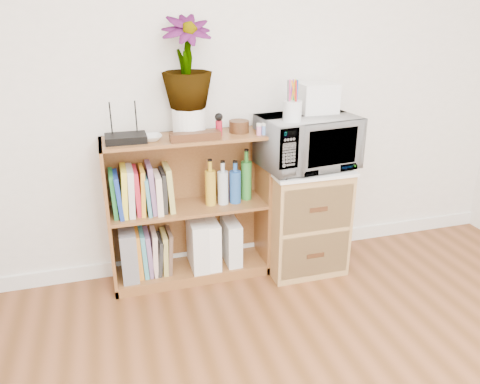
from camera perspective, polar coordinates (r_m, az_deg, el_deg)
name	(u,v)px	position (r m, az deg, el deg)	size (l,w,h in m)	color
skirting_board	(236,251)	(3.35, -0.45, -7.21)	(4.00, 0.02, 0.10)	white
bookshelf	(189,210)	(2.97, -6.25, -2.16)	(1.00, 0.30, 0.95)	brown
wicker_unit	(303,218)	(3.15, 7.63, -3.20)	(0.50, 0.45, 0.70)	#9E7542
microwave	(307,142)	(2.96, 8.22, 6.08)	(0.58, 0.39, 0.32)	silver
pen_cup	(292,111)	(2.77, 6.40, 9.79)	(0.11, 0.11, 0.12)	silver
small_appliance	(317,98)	(3.03, 9.35, 11.27)	(0.23, 0.19, 0.18)	white
router	(126,138)	(2.75, -13.76, 6.38)	(0.23, 0.16, 0.04)	black
white_bowl	(151,138)	(2.75, -10.84, 6.51)	(0.13, 0.13, 0.03)	silver
plant_pot	(189,122)	(2.81, -6.24, 8.51)	(0.19, 0.19, 0.17)	white
potted_plant	(187,63)	(2.75, -6.54, 15.39)	(0.29, 0.29, 0.51)	#2E7534
trinket_box	(195,136)	(2.71, -5.47, 6.76)	(0.29, 0.07, 0.05)	#381A0F
kokeshi_doll	(219,128)	(2.80, -2.58, 7.76)	(0.04, 0.04, 0.09)	maroon
wooden_bowl	(239,126)	(2.88, -0.12, 8.00)	(0.12, 0.12, 0.07)	#3A230F
paint_jars	(264,130)	(2.83, 2.97, 7.52)	(0.10, 0.04, 0.05)	pink
file_box	(128,252)	(3.04, -13.45, -7.14)	(0.10, 0.26, 0.33)	slate
magazine_holder_left	(198,243)	(3.07, -5.19, -6.25)	(0.10, 0.26, 0.33)	silver
magazine_holder_mid	(210,242)	(3.08, -3.73, -6.14)	(0.10, 0.26, 0.32)	white
magazine_holder_right	(231,241)	(3.12, -1.08, -6.00)	(0.09, 0.24, 0.29)	silver
cookbooks	(141,191)	(2.87, -11.93, 0.17)	(0.37, 0.20, 0.30)	#22833B
liquor_bottles	(229,180)	(2.95, -1.30, 1.42)	(0.31, 0.07, 0.32)	gold
lower_books	(153,252)	(3.06, -10.57, -7.22)	(0.23, 0.19, 0.30)	orange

